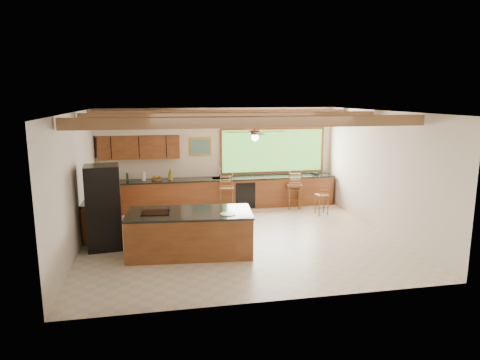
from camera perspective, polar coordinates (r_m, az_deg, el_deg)
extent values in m
plane|color=beige|center=(10.32, -0.18, -7.76)|extent=(7.20, 7.20, 0.00)
cube|color=beige|center=(13.11, -2.85, 3.03)|extent=(7.20, 0.04, 3.00)
cube|color=beige|center=(6.86, 4.94, -4.51)|extent=(7.20, 0.04, 3.00)
cube|color=beige|center=(9.93, -21.04, -0.32)|extent=(0.04, 6.50, 3.00)
cube|color=beige|center=(11.18, 18.26, 1.07)|extent=(0.04, 6.50, 3.00)
cube|color=#9A744D|center=(9.77, -0.19, 9.12)|extent=(7.20, 6.50, 0.04)
cube|color=#8C6346|center=(8.22, 1.93, 7.75)|extent=(7.10, 0.15, 0.22)
cube|color=#8C6346|center=(10.27, -0.71, 8.43)|extent=(7.10, 0.15, 0.22)
cube|color=#8C6346|center=(12.04, -2.26, 8.82)|extent=(7.10, 0.15, 0.22)
cube|color=brown|center=(12.75, -13.29, 4.33)|extent=(2.30, 0.35, 0.70)
cube|color=beige|center=(12.62, -13.42, 7.00)|extent=(2.60, 0.50, 0.48)
cylinder|color=#FFEABF|center=(12.69, -16.55, 5.82)|extent=(0.10, 0.10, 0.01)
cylinder|color=#FFEABF|center=(12.63, -10.18, 6.08)|extent=(0.10, 0.10, 0.01)
cube|color=#73C646|center=(13.40, 4.39, 3.92)|extent=(3.20, 0.04, 1.30)
cube|color=#B28C36|center=(12.97, -5.26, 4.47)|extent=(0.64, 0.03, 0.54)
cube|color=#3B6A55|center=(12.95, -5.25, 4.46)|extent=(0.54, 0.01, 0.44)
cube|color=brown|center=(12.97, -2.59, -1.82)|extent=(7.00, 0.65, 0.88)
cube|color=black|center=(12.87, -2.61, 0.18)|extent=(7.04, 0.69, 0.04)
cube|color=brown|center=(11.41, -17.85, -4.16)|extent=(0.65, 2.35, 0.88)
cube|color=black|center=(11.31, -17.99, -1.91)|extent=(0.69, 2.39, 0.04)
cube|color=black|center=(12.77, 0.74, -2.10)|extent=(0.60, 0.02, 0.78)
cube|color=silver|center=(12.87, -2.61, 0.20)|extent=(0.50, 0.38, 0.03)
cylinder|color=silver|center=(13.04, -2.74, 1.08)|extent=(0.03, 0.03, 0.30)
cylinder|color=silver|center=(12.92, -2.69, 1.57)|extent=(0.03, 0.20, 0.03)
cylinder|color=silver|center=(12.72, -12.73, 0.48)|extent=(0.11, 0.11, 0.26)
cylinder|color=#1E3F19|center=(12.93, -14.82, 0.45)|extent=(0.06, 0.06, 0.22)
cylinder|color=#1E3F19|center=(12.85, -14.75, 0.32)|extent=(0.05, 0.05, 0.19)
cube|color=black|center=(13.55, 10.00, 0.83)|extent=(0.20, 0.17, 0.08)
cube|color=brown|center=(9.31, -6.69, -7.11)|extent=(2.70, 1.43, 0.88)
cube|color=black|center=(9.18, -6.76, -4.38)|extent=(2.75, 1.48, 0.04)
cube|color=black|center=(9.21, -11.14, -4.27)|extent=(0.62, 0.51, 0.02)
cylinder|color=silver|center=(8.94, -1.63, -4.55)|extent=(0.32, 0.32, 0.02)
cube|color=black|center=(9.90, -17.75, -3.47)|extent=(0.80, 0.78, 1.88)
cube|color=silver|center=(9.86, -15.64, -3.41)|extent=(0.03, 0.05, 1.72)
cube|color=brown|center=(12.48, -1.84, -1.07)|extent=(0.48, 0.48, 0.04)
cylinder|color=brown|center=(12.38, -2.46, -2.91)|extent=(0.04, 0.04, 0.68)
cylinder|color=brown|center=(12.43, -0.95, -2.84)|extent=(0.04, 0.04, 0.68)
cylinder|color=brown|center=(12.70, -2.69, -2.55)|extent=(0.04, 0.04, 0.68)
cylinder|color=brown|center=(12.75, -1.21, -2.49)|extent=(0.04, 0.04, 0.68)
cube|color=brown|center=(12.96, 7.28, -0.65)|extent=(0.51, 0.51, 0.04)
cylinder|color=brown|center=(12.84, 6.76, -2.44)|extent=(0.04, 0.04, 0.69)
cylinder|color=brown|center=(12.94, 8.18, -2.37)|extent=(0.04, 0.04, 0.69)
cylinder|color=brown|center=(13.15, 6.32, -2.11)|extent=(0.04, 0.04, 0.69)
cylinder|color=brown|center=(13.25, 7.71, -2.04)|extent=(0.04, 0.04, 0.69)
cube|color=brown|center=(12.99, 7.25, -1.20)|extent=(0.45, 0.45, 0.04)
cylinder|color=brown|center=(12.89, 6.83, -2.68)|extent=(0.03, 0.03, 0.57)
cylinder|color=brown|center=(12.97, 7.99, -2.61)|extent=(0.03, 0.03, 0.57)
cylinder|color=brown|center=(13.14, 6.46, -2.40)|extent=(0.03, 0.03, 0.57)
cylinder|color=brown|center=(13.23, 7.61, -2.34)|extent=(0.03, 0.03, 0.57)
cube|color=brown|center=(12.40, 10.87, -1.99)|extent=(0.36, 0.36, 0.04)
cylinder|color=brown|center=(12.30, 10.47, -3.50)|extent=(0.03, 0.03, 0.55)
cylinder|color=brown|center=(12.40, 11.62, -3.42)|extent=(0.03, 0.03, 0.55)
cylinder|color=brown|center=(12.54, 10.03, -3.20)|extent=(0.03, 0.03, 0.55)
cylinder|color=brown|center=(12.64, 11.16, -3.13)|extent=(0.03, 0.03, 0.55)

